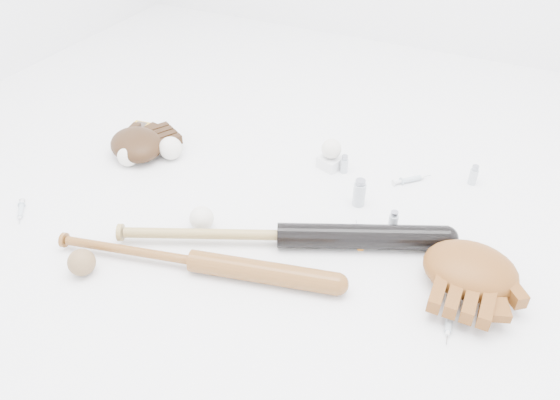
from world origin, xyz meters
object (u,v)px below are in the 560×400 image
at_px(bat_dark, 281,235).
at_px(bat_wood, 194,261).
at_px(glove_dark, 136,144).
at_px(pedestal, 331,162).

xyz_separation_m(bat_dark, bat_wood, (-0.17, -0.19, -0.01)).
height_order(bat_wood, glove_dark, glove_dark).
height_order(bat_dark, bat_wood, bat_dark).
bearing_deg(glove_dark, pedestal, 48.40).
xyz_separation_m(bat_wood, pedestal, (0.15, 0.62, -0.01)).
bearing_deg(glove_dark, bat_dark, 11.76).
relative_size(bat_wood, pedestal, 11.49).
relative_size(bat_dark, pedestal, 13.66).
relative_size(bat_wood, glove_dark, 3.29).
bearing_deg(bat_wood, bat_dark, 35.23).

